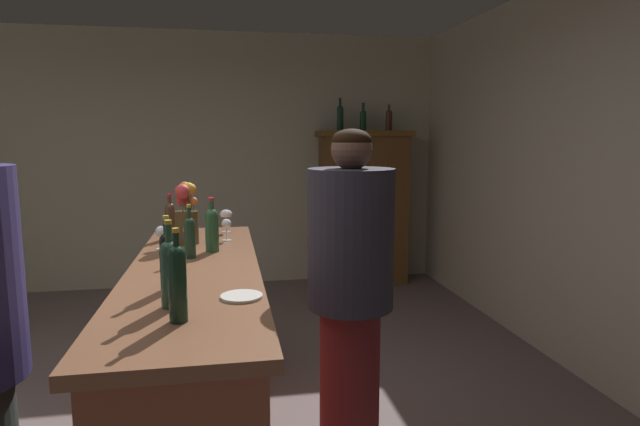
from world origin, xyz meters
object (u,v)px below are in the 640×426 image
(bartender, at_px, (350,295))
(display_bottle_left, at_px, (340,117))
(bar_counter, at_px, (197,361))
(wine_glass_spare, at_px, (161,233))
(wine_bottle_malbec, at_px, (190,235))
(wine_bottle_merlot, at_px, (170,218))
(wine_glass_rear, at_px, (188,232))
(display_cabinet, at_px, (363,205))
(wine_bottle_chardonnay, at_px, (177,280))
(wine_bottle_riesling, at_px, (170,270))
(wine_glass_mid, at_px, (226,225))
(flower_arrangement, at_px, (186,215))
(wine_glass_front, at_px, (226,215))
(wine_bottle_pinot, at_px, (212,227))
(cheese_plate, at_px, (242,296))
(wine_bottle_rose, at_px, (167,258))
(display_bottle_midleft, at_px, (363,119))
(display_bottle_center, at_px, (389,119))

(bartender, bearing_deg, display_bottle_left, -109.75)
(bar_counter, height_order, wine_glass_spare, wine_glass_spare)
(wine_bottle_malbec, relative_size, wine_bottle_merlot, 1.02)
(bartender, bearing_deg, wine_glass_rear, -54.08)
(display_cabinet, height_order, bartender, display_cabinet)
(wine_glass_spare, xyz_separation_m, bartender, (0.93, -0.81, -0.18))
(wine_bottle_malbec, xyz_separation_m, wine_bottle_chardonnay, (0.02, -1.01, 0.03))
(wine_glass_spare, height_order, display_bottle_left, display_bottle_left)
(wine_bottle_merlot, bearing_deg, wine_bottle_malbec, -75.34)
(bar_counter, height_order, display_cabinet, display_cabinet)
(wine_bottle_riesling, bearing_deg, wine_glass_mid, 80.57)
(flower_arrangement, bearing_deg, bartender, -49.77)
(wine_glass_front, xyz_separation_m, bartender, (0.56, -1.30, -0.20))
(wine_bottle_pinot, distance_m, wine_glass_rear, 0.18)
(display_cabinet, bearing_deg, cheese_plate, -112.18)
(wine_bottle_rose, height_order, display_bottle_midleft, display_bottle_midleft)
(wine_bottle_merlot, height_order, wine_bottle_rose, wine_bottle_rose)
(wine_bottle_pinot, distance_m, display_bottle_left, 3.05)
(bar_counter, xyz_separation_m, flower_arrangement, (-0.07, 0.60, 0.67))
(wine_bottle_malbec, height_order, wine_bottle_pinot, wine_bottle_pinot)
(wine_glass_rear, xyz_separation_m, display_bottle_center, (2.00, 2.55, 0.74))
(wine_glass_rear, bearing_deg, wine_bottle_malbec, -84.75)
(display_cabinet, height_order, wine_bottle_riesling, display_cabinet)
(wine_bottle_malbec, bearing_deg, bar_counter, -81.88)
(wine_bottle_rose, relative_size, wine_glass_rear, 2.25)
(wine_bottle_merlot, distance_m, wine_glass_rear, 0.38)
(wine_bottle_malbec, relative_size, display_bottle_midleft, 0.97)
(cheese_plate, bearing_deg, display_bottle_left, 71.63)
(wine_bottle_pinot, xyz_separation_m, wine_bottle_rose, (-0.17, -0.74, 0.00))
(wine_glass_spare, bearing_deg, wine_glass_rear, -3.65)
(wine_bottle_merlot, relative_size, display_bottle_center, 0.95)
(wine_bottle_pinot, relative_size, flower_arrangement, 0.81)
(wine_bottle_pinot, relative_size, wine_glass_rear, 2.17)
(wine_bottle_pinot, bearing_deg, display_bottle_center, 54.90)
(wine_bottle_pinot, height_order, display_bottle_left, display_bottle_left)
(display_cabinet, height_order, wine_bottle_chardonnay, display_cabinet)
(wine_bottle_malbec, bearing_deg, wine_bottle_chardonnay, -88.73)
(wine_glass_rear, bearing_deg, bar_counter, -83.44)
(display_cabinet, relative_size, bartender, 1.02)
(wine_bottle_rose, height_order, flower_arrangement, flower_arrangement)
(wine_bottle_chardonnay, relative_size, wine_bottle_rose, 1.04)
(wine_bottle_rose, bearing_deg, wine_glass_rear, 87.99)
(display_cabinet, bearing_deg, wine_glass_front, -126.42)
(wine_bottle_malbec, xyz_separation_m, wine_bottle_rose, (-0.05, -0.60, 0.01))
(wine_glass_front, xyz_separation_m, wine_glass_rear, (-0.22, -0.50, -0.02))
(wine_bottle_chardonnay, xyz_separation_m, wine_bottle_rose, (-0.08, 0.41, -0.01))
(flower_arrangement, xyz_separation_m, display_bottle_left, (1.47, 2.41, 0.69))
(flower_arrangement, bearing_deg, wine_glass_spare, -136.39)
(wine_bottle_merlot, xyz_separation_m, wine_bottle_pinot, (0.27, -0.46, 0.01))
(bar_counter, relative_size, wine_bottle_rose, 7.39)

